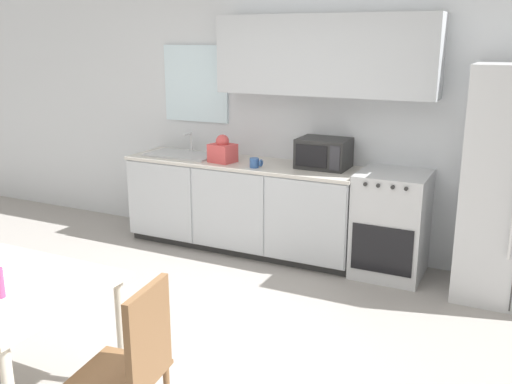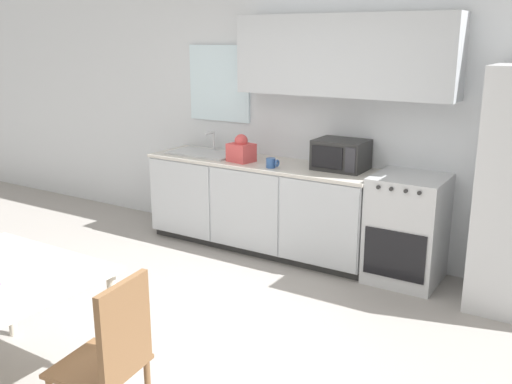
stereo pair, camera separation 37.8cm
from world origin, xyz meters
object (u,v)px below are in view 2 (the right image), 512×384
at_px(oven_range, 407,229).
at_px(microwave, 341,155).
at_px(dining_chair_side, 113,353).
at_px(coffee_mug, 272,163).

relative_size(oven_range, microwave, 2.01).
bearing_deg(microwave, dining_chair_side, -88.15).
height_order(oven_range, dining_chair_side, dining_chair_side).
bearing_deg(microwave, coffee_mug, -153.86).
relative_size(microwave, coffee_mug, 3.82).
bearing_deg(dining_chair_side, oven_range, -18.36).
relative_size(oven_range, dining_chair_side, 1.00).
height_order(oven_range, coffee_mug, coffee_mug).
distance_m(oven_range, microwave, 0.88).
bearing_deg(dining_chair_side, coffee_mug, 7.01).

